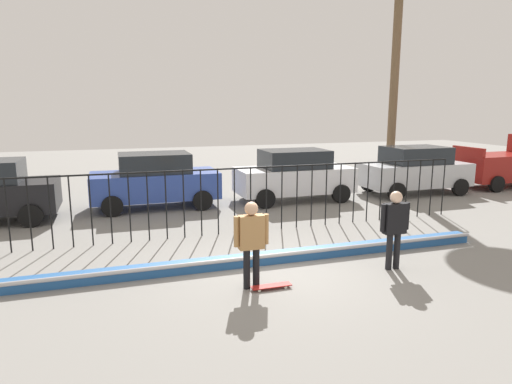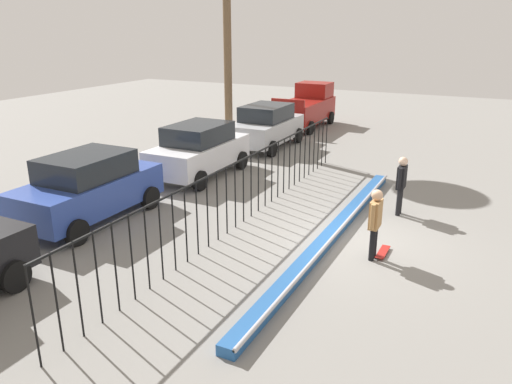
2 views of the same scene
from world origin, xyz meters
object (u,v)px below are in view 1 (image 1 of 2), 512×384
object	(u,v)px
parked_car_silver	(415,170)
camera_operator	(395,223)
parked_car_blue	(155,180)
skateboarder	(251,237)
parked_car_white	(294,175)
skateboard	(271,286)

from	to	relation	value
parked_car_silver	camera_operator	bearing A→B (deg)	-133.72
camera_operator	parked_car_blue	bearing A→B (deg)	-0.30
camera_operator	skateboarder	bearing A→B (deg)	61.30
skateboarder	parked_car_blue	size ratio (longest dim) A/B	0.40
parked_car_blue	parked_car_silver	size ratio (longest dim) A/B	1.00
parked_car_blue	parked_car_white	world-z (taller)	same
camera_operator	parked_car_white	world-z (taller)	parked_car_white
parked_car_blue	skateboard	bearing A→B (deg)	-77.79
parked_car_silver	parked_car_blue	bearing A→B (deg)	172.26
parked_car_blue	camera_operator	bearing A→B (deg)	-58.85
skateboard	skateboarder	bearing A→B (deg)	175.27
skateboard	parked_car_white	size ratio (longest dim) A/B	0.19
camera_operator	skateboard	bearing A→B (deg)	64.81
camera_operator	parked_car_silver	bearing A→B (deg)	-69.11
skateboard	camera_operator	distance (m)	3.05
parked_car_silver	skateboarder	bearing A→B (deg)	-146.01
skateboard	parked_car_white	xyz separation A→B (m)	(3.62, 7.54, 0.91)
camera_operator	parked_car_white	bearing A→B (deg)	-35.21
skateboarder	parked_car_silver	size ratio (longest dim) A/B	0.40
skateboard	camera_operator	size ratio (longest dim) A/B	0.46
parked_car_white	parked_car_silver	world-z (taller)	same
parked_car_white	parked_car_blue	bearing A→B (deg)	175.77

